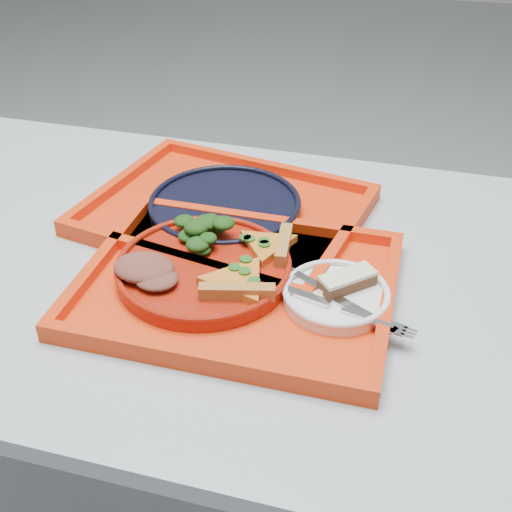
# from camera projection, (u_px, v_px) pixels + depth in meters

# --- Properties ---
(table) EXTENTS (1.60, 0.80, 0.75)m
(table) POSITION_uv_depth(u_px,v_px,m) (164.00, 286.00, 1.08)
(table) COLOR #A2ABB6
(table) RESTS_ON ground
(tray_main) EXTENTS (0.45, 0.35, 0.01)m
(tray_main) POSITION_uv_depth(u_px,v_px,m) (238.00, 288.00, 0.94)
(tray_main) COLOR red
(tray_main) RESTS_ON table
(tray_far) EXTENTS (0.51, 0.42, 0.01)m
(tray_far) POSITION_uv_depth(u_px,v_px,m) (225.00, 214.00, 1.11)
(tray_far) COLOR red
(tray_far) RESTS_ON table
(dinner_plate) EXTENTS (0.26, 0.26, 0.02)m
(dinner_plate) POSITION_uv_depth(u_px,v_px,m) (204.00, 270.00, 0.95)
(dinner_plate) COLOR maroon
(dinner_plate) RESTS_ON tray_main
(side_plate) EXTENTS (0.15, 0.15, 0.01)m
(side_plate) POSITION_uv_depth(u_px,v_px,m) (336.00, 297.00, 0.90)
(side_plate) COLOR white
(side_plate) RESTS_ON tray_main
(navy_plate) EXTENTS (0.26, 0.26, 0.02)m
(navy_plate) POSITION_uv_depth(u_px,v_px,m) (225.00, 207.00, 1.10)
(navy_plate) COLOR black
(navy_plate) RESTS_ON tray_far
(pizza_slice_a) EXTENTS (0.13, 0.14, 0.02)m
(pizza_slice_a) POSITION_uv_depth(u_px,v_px,m) (238.00, 279.00, 0.90)
(pizza_slice_a) COLOR gold
(pizza_slice_a) RESTS_ON dinner_plate
(pizza_slice_b) EXTENTS (0.11, 0.10, 0.02)m
(pizza_slice_b) POSITION_uv_depth(u_px,v_px,m) (267.00, 243.00, 0.98)
(pizza_slice_b) COLOR gold
(pizza_slice_b) RESTS_ON dinner_plate
(salad_heap) EXTENTS (0.09, 0.08, 0.04)m
(salad_heap) POSITION_uv_depth(u_px,v_px,m) (198.00, 229.00, 0.99)
(salad_heap) COLOR black
(salad_heap) RESTS_ON dinner_plate
(meat_portion) EXTENTS (0.09, 0.07, 0.03)m
(meat_portion) POSITION_uv_depth(u_px,v_px,m) (144.00, 268.00, 0.92)
(meat_portion) COLOR brown
(meat_portion) RESTS_ON dinner_plate
(dessert_bar) EXTENTS (0.08, 0.08, 0.02)m
(dessert_bar) POSITION_uv_depth(u_px,v_px,m) (347.00, 280.00, 0.91)
(dessert_bar) COLOR #4C2C19
(dessert_bar) RESTS_ON side_plate
(knife) EXTENTS (0.17, 0.10, 0.01)m
(knife) POSITION_uv_depth(u_px,v_px,m) (340.00, 299.00, 0.88)
(knife) COLOR silver
(knife) RESTS_ON side_plate
(fork) EXTENTS (0.18, 0.07, 0.01)m
(fork) POSITION_uv_depth(u_px,v_px,m) (340.00, 308.00, 0.87)
(fork) COLOR silver
(fork) RESTS_ON side_plate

